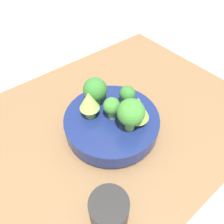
# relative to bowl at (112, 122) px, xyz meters

# --- Properties ---
(ground_plane) EXTENTS (6.00, 6.00, 0.00)m
(ground_plane) POSITION_rel_bowl_xyz_m (0.00, -0.04, -0.08)
(ground_plane) COLOR beige
(table) EXTENTS (0.96, 0.68, 0.05)m
(table) POSITION_rel_bowl_xyz_m (0.00, -0.04, -0.06)
(table) COLOR brown
(table) RESTS_ON ground_plane
(bowl) EXTENTS (0.27, 0.27, 0.06)m
(bowl) POSITION_rel_bowl_xyz_m (0.00, 0.00, 0.00)
(bowl) COLOR navy
(bowl) RESTS_ON table
(broccoli_floret_center) EXTENTS (0.05, 0.05, 0.07)m
(broccoli_floret_center) POSITION_rel_bowl_xyz_m (0.00, 0.00, 0.07)
(broccoli_floret_center) COLOR #609347
(broccoli_floret_center) RESTS_ON bowl
(romanesco_piece_far) EXTENTS (0.07, 0.07, 0.09)m
(romanesco_piece_far) POSITION_rel_bowl_xyz_m (-0.04, 0.05, 0.08)
(romanesco_piece_far) COLOR #6BA34C
(romanesco_piece_far) RESTS_ON bowl
(broccoli_floret_left) EXTENTS (0.05, 0.05, 0.07)m
(broccoli_floret_left) POSITION_rel_bowl_xyz_m (-0.06, -0.01, 0.06)
(broccoli_floret_left) COLOR #609347
(broccoli_floret_left) RESTS_ON bowl
(broccoli_floret_front) EXTENTS (0.07, 0.07, 0.09)m
(broccoli_floret_front) POSITION_rel_bowl_xyz_m (0.01, -0.07, 0.07)
(broccoli_floret_front) COLOR #609347
(broccoli_floret_front) RESTS_ON bowl
(romanesco_piece_near) EXTENTS (0.06, 0.06, 0.09)m
(romanesco_piece_near) POSITION_rel_bowl_xyz_m (0.04, -0.04, 0.08)
(romanesco_piece_near) COLOR #609347
(romanesco_piece_near) RESTS_ON bowl
(broccoli_floret_back) EXTENTS (0.07, 0.07, 0.10)m
(broccoli_floret_back) POSITION_rel_bowl_xyz_m (-0.01, 0.06, 0.08)
(broccoli_floret_back) COLOR #609347
(broccoli_floret_back) RESTS_ON bowl
(cup) EXTENTS (0.08, 0.08, 0.08)m
(cup) POSITION_rel_bowl_xyz_m (0.16, 0.19, 0.00)
(cup) COLOR black
(cup) RESTS_ON table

